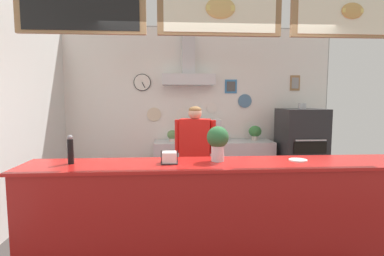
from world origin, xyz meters
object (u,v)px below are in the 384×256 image
Objects in this scene: espresso_machine at (206,131)px; napkin_holder at (169,158)px; basil_vase at (218,141)px; condiment_plate at (298,160)px; pizza_oven at (300,151)px; potted_basil at (172,135)px; potted_oregano at (191,133)px; shop_worker at (195,159)px; potted_sage at (255,132)px; pepper_grinder at (70,150)px.

espresso_machine is 3.02× the size of napkin_holder.
basil_vase is at bearing 6.95° from napkin_holder.
basil_vase is at bearing 177.91° from condiment_plate.
espresso_machine is at bearing 171.12° from pizza_oven.
condiment_plate is (1.27, -2.53, 0.06)m from potted_basil.
espresso_machine reaches higher than potted_oregano.
pizza_oven is 2.51m from condiment_plate.
potted_basil is 2.83m from condiment_plate.
pizza_oven is 1.01× the size of shop_worker.
potted_sage reaches higher than potted_basil.
potted_sage is at bearing 83.54° from condiment_plate.
pizza_oven is 5.83× the size of potted_sage.
pepper_grinder is (-1.60, -2.52, 0.11)m from espresso_machine.
potted_oregano is at bearing 110.18° from condiment_plate.
espresso_machine is 2.76× the size of condiment_plate.
espresso_machine is at bearing -176.21° from potted_sage.
espresso_machine is 1.80× the size of potted_sage.
pizza_oven reaches higher than napkin_holder.
shop_worker is 1.83m from pepper_grinder.
potted_sage is 3.63m from pepper_grinder.
espresso_machine is 2.63m from napkin_holder.
condiment_plate is (0.95, -1.23, 0.23)m from shop_worker.
potted_sage is (-0.75, 0.33, 0.31)m from pizza_oven.
potted_sage is at bearing 3.79° from espresso_machine.
potted_sage reaches higher than potted_oregano.
pepper_grinder is at bearing -111.12° from potted_basil.
potted_sage is 1.31× the size of potted_basil.
basil_vase is (-0.82, 0.03, 0.19)m from condiment_plate.
pepper_grinder reaches higher than potted_oregano.
pizza_oven is at bearing -23.45° from potted_sage.
potted_basil is at bearing 178.83° from potted_oregano.
espresso_machine reaches higher than napkin_holder.
pizza_oven is at bearing -8.88° from espresso_machine.
shop_worker reaches higher than basil_vase.
pepper_grinder is (-2.54, -2.58, 0.15)m from potted_sage.
pizza_oven is 3.30m from napkin_holder.
potted_oregano reaches higher than potted_basil.
pepper_grinder is at bearing 179.97° from condiment_plate.
pepper_grinder reaches higher than espresso_machine.
potted_basil reaches higher than condiment_plate.
napkin_holder reaches higher than potted_sage.
pizza_oven is at bearing 50.12° from basil_vase.
basil_vase is (1.43, 0.03, 0.06)m from pepper_grinder.
espresso_machine is (0.31, 1.29, 0.26)m from shop_worker.
napkin_holder reaches higher than condiment_plate.
pizza_oven is at bearing -6.58° from potted_basil.
potted_basil is at bearing 116.71° from condiment_plate.
potted_basil is 0.60× the size of basil_vase.
shop_worker reaches higher than condiment_plate.
pepper_grinder is (-3.29, -2.26, 0.46)m from pizza_oven.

